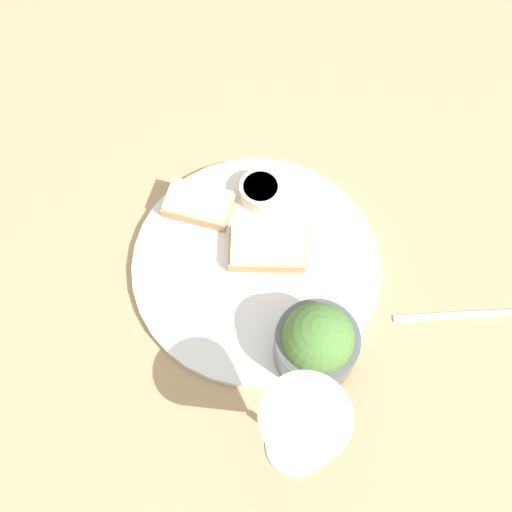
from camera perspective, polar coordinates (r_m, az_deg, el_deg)
name	(u,v)px	position (r m, az deg, el deg)	size (l,w,h in m)	color
ground_plane	(256,267)	(0.84, 0.00, -0.98)	(4.00, 4.00, 0.00)	tan
dinner_plate	(256,265)	(0.84, 0.00, -0.78)	(0.32, 0.32, 0.01)	white
salad_bowl	(317,343)	(0.75, 5.42, -7.69)	(0.10, 0.10, 0.10)	#4C5156
sauce_ramekin	(260,191)	(0.86, 0.40, 5.82)	(0.06, 0.06, 0.03)	beige
cheese_toast_near	(267,249)	(0.82, 0.99, 0.64)	(0.10, 0.06, 0.03)	tan
cheese_toast_far	(198,204)	(0.86, -5.14, 4.63)	(0.10, 0.08, 0.03)	tan
wine_glass	(302,428)	(0.66, 4.11, -14.97)	(0.09, 0.09, 0.17)	silver
fork	(468,314)	(0.86, 18.29, -4.94)	(0.19, 0.01, 0.01)	silver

